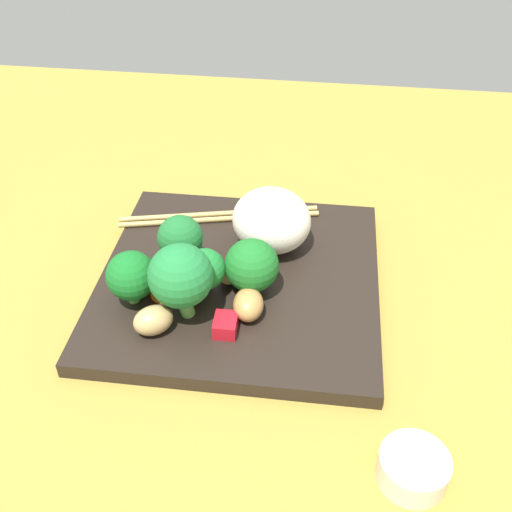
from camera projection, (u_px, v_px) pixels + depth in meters
The scene contains 19 objects.
ground_plane at pixel (240, 293), 64.16cm from camera, with size 110.00×110.00×2.00cm, color #A48434.
square_plate at pixel (240, 280), 63.04cm from camera, with size 28.54×28.54×1.60cm, color black.
rice_mound at pixel (272, 220), 64.34cm from camera, with size 8.63×8.22×6.68cm, color white.
broccoli_floret_0 at pixel (252, 266), 58.48cm from camera, with size 5.34×5.34×6.13cm.
broccoli_floret_1 at pixel (181, 277), 54.76cm from camera, with size 6.04×6.04×8.09cm.
broccoli_floret_2 at pixel (205, 270), 58.03cm from camera, with size 4.10×4.10×5.40cm.
broccoli_floret_3 at pixel (181, 237), 60.92cm from camera, with size 4.65×4.65×6.57cm.
broccoli_floret_4 at pixel (131, 276), 57.20cm from camera, with size 4.83×4.83×5.88cm.
carrot_slice_0 at pixel (162, 268), 62.98cm from camera, with size 2.14×2.14×0.44cm, color orange.
carrot_slice_1 at pixel (183, 295), 59.56cm from camera, with size 2.92×2.92×0.64cm, color orange.
carrot_slice_2 at pixel (163, 293), 59.78cm from camera, with size 2.49×2.49×0.70cm, color orange.
pepper_chunk_0 at pixel (190, 274), 60.90cm from camera, with size 3.12×2.46×2.11cm, color red.
pepper_chunk_1 at pixel (228, 325), 55.65cm from camera, with size 2.60×2.13×1.53cm, color red.
chicken_piece_0 at pixel (141, 280), 60.35cm from camera, with size 2.75×2.12×1.93cm, color tan.
chicken_piece_1 at pixel (153, 320), 55.34cm from camera, with size 3.75×2.83×2.71cm, color tan.
chicken_piece_2 at pixel (248, 305), 56.96cm from camera, with size 3.85×2.92×2.74cm, color #B98548.
chicken_piece_3 at pixel (231, 273), 61.05cm from camera, with size 2.91×2.19×2.07cm, color tan.
chopstick_pair at pixel (220, 216), 70.18cm from camera, with size 7.17×22.89×0.62cm.
sauce_cup at pixel (413, 468), 45.44cm from camera, with size 5.40×5.40×2.51cm, color silver.
Camera 1 is at (46.97, 8.16, 42.15)cm, focal length 42.31 mm.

